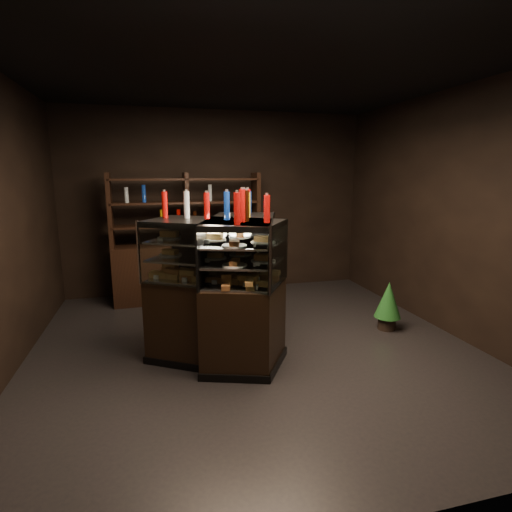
{
  "coord_description": "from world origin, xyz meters",
  "views": [
    {
      "loc": [
        -1.06,
        -4.19,
        1.99
      ],
      "look_at": [
        -0.06,
        -0.32,
        1.16
      ],
      "focal_mm": 28.0,
      "sensor_mm": 36.0,
      "label": 1
    }
  ],
  "objects": [
    {
      "name": "display_case",
      "position": [
        -0.32,
        -0.12,
        0.51
      ],
      "size": [
        1.63,
        1.55,
        1.53
      ],
      "rotation": [
        0.0,
        0.0,
        0.35
      ],
      "color": "black",
      "rests_on": "ground"
    },
    {
      "name": "room_shell",
      "position": [
        0.0,
        0.0,
        1.94
      ],
      "size": [
        5.02,
        5.02,
        3.01
      ],
      "color": "black",
      "rests_on": "ground"
    },
    {
      "name": "back_shelving",
      "position": [
        -0.56,
        2.05,
        0.61
      ],
      "size": [
        2.3,
        0.49,
        2.0
      ],
      "rotation": [
        0.0,
        0.0,
        0.03
      ],
      "color": "black",
      "rests_on": "ground"
    },
    {
      "name": "potted_conifer",
      "position": [
        1.81,
        0.12,
        0.41
      ],
      "size": [
        0.33,
        0.33,
        0.72
      ],
      "rotation": [
        0.0,
        0.0,
        -0.34
      ],
      "color": "black",
      "rests_on": "ground"
    },
    {
      "name": "food_display",
      "position": [
        -0.31,
        -0.13,
        1.11
      ],
      "size": [
        1.18,
        1.29,
        0.47
      ],
      "color": "#B0713F",
      "rests_on": "display_case"
    },
    {
      "name": "ground",
      "position": [
        0.0,
        0.0,
        0.0
      ],
      "size": [
        5.0,
        5.0,
        0.0
      ],
      "primitive_type": "plane",
      "color": "black",
      "rests_on": "ground"
    },
    {
      "name": "bottles_top",
      "position": [
        -0.32,
        -0.12,
        1.66
      ],
      "size": [
        1.03,
        1.15,
        0.3
      ],
      "color": "#B20C0A",
      "rests_on": "display_case"
    }
  ]
}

